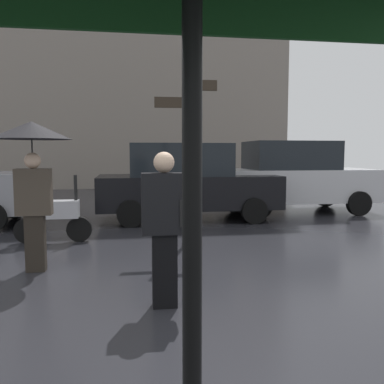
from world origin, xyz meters
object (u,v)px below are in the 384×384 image
(pedestrian_with_umbrella, at_px, (32,152))
(parked_car_right, at_px, (185,182))
(parked_scooter, at_px, (50,212))
(street_signpost, at_px, (185,141))
(pedestrian_with_bag, at_px, (166,220))
(parked_car_distant, at_px, (294,177))

(pedestrian_with_umbrella, bearing_deg, parked_car_right, 111.43)
(parked_scooter, height_order, street_signpost, street_signpost)
(pedestrian_with_bag, height_order, street_signpost, street_signpost)
(parked_car_distant, relative_size, street_signpost, 1.36)
(pedestrian_with_umbrella, relative_size, pedestrian_with_bag, 1.25)
(pedestrian_with_bag, relative_size, parked_car_distant, 0.40)
(pedestrian_with_bag, height_order, parked_car_distant, parked_car_distant)
(parked_car_distant, bearing_deg, parked_car_right, 13.62)
(pedestrian_with_umbrella, distance_m, pedestrian_with_bag, 2.41)
(pedestrian_with_umbrella, xyz_separation_m, parked_car_distant, (5.80, 4.85, -0.67))
(street_signpost, bearing_deg, parked_car_distant, 45.83)
(parked_car_right, bearing_deg, street_signpost, 72.59)
(pedestrian_with_bag, distance_m, parked_car_distant, 7.64)
(parked_scooter, xyz_separation_m, street_signpost, (2.40, -0.64, 1.29))
(parked_car_distant, bearing_deg, parked_scooter, 25.90)
(pedestrian_with_umbrella, distance_m, parked_car_distant, 7.59)
(pedestrian_with_umbrella, distance_m, street_signpost, 2.56)
(parked_car_right, height_order, parked_car_distant, parked_car_distant)
(pedestrian_with_umbrella, height_order, parked_scooter, pedestrian_with_umbrella)
(parked_car_distant, bearing_deg, street_signpost, 44.90)
(pedestrian_with_umbrella, distance_m, parked_car_right, 4.88)
(pedestrian_with_umbrella, relative_size, parked_car_distant, 0.50)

